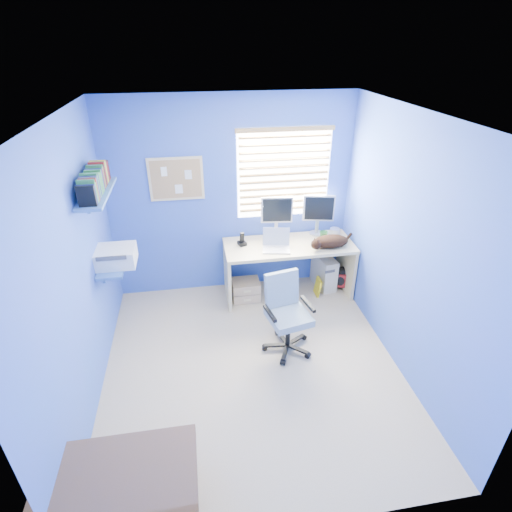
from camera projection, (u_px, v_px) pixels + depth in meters
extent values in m
cube|color=tan|center=(252.00, 366.00, 4.18)|extent=(3.00, 3.20, 0.00)
cube|color=white|center=(250.00, 117.00, 2.96)|extent=(3.00, 3.20, 0.00)
cube|color=blue|center=(232.00, 199.00, 4.95)|extent=(3.00, 0.01, 2.50)
cube|color=blue|center=(296.00, 407.00, 2.19)|extent=(3.00, 0.01, 2.50)
cube|color=blue|center=(75.00, 277.00, 3.36)|extent=(0.01, 3.20, 2.50)
cube|color=blue|center=(407.00, 250.00, 3.78)|extent=(0.01, 3.20, 2.50)
cube|color=#CCB590|center=(288.00, 270.00, 5.18)|extent=(1.62, 0.65, 0.74)
cube|color=silver|center=(276.00, 242.00, 4.82)|extent=(0.37, 0.32, 0.22)
cube|color=silver|center=(276.00, 217.00, 5.08)|extent=(0.41, 0.16, 0.54)
cube|color=silver|center=(318.00, 215.00, 5.12)|extent=(0.42, 0.20, 0.54)
cube|color=black|center=(242.00, 239.00, 4.94)|extent=(0.12, 0.13, 0.17)
imported|color=#2C7038|center=(324.00, 235.00, 5.11)|extent=(0.10, 0.09, 0.10)
cylinder|color=silver|center=(335.00, 231.00, 5.25)|extent=(0.13, 0.13, 0.07)
ellipsoid|color=black|center=(331.00, 241.00, 4.90)|extent=(0.49, 0.36, 0.16)
cube|color=beige|center=(324.00, 271.00, 5.42)|extent=(0.26, 0.46, 0.45)
cube|color=tan|center=(246.00, 290.00, 5.19)|extent=(0.35, 0.28, 0.27)
cube|color=yellow|center=(318.00, 287.00, 5.27)|extent=(0.03, 0.17, 0.24)
ellipsoid|color=black|center=(342.00, 278.00, 5.39)|extent=(0.34, 0.30, 0.33)
cube|color=brown|center=(121.00, 507.00, 2.70)|extent=(1.02, 0.72, 0.49)
cylinder|color=black|center=(287.00, 346.00, 4.39)|extent=(0.60, 0.60, 0.06)
cylinder|color=black|center=(288.00, 332.00, 4.30)|extent=(0.06, 0.06, 0.34)
cube|color=#A6B8C4|center=(289.00, 317.00, 4.20)|extent=(0.49, 0.49, 0.08)
cube|color=#A6B8C4|center=(282.00, 289.00, 4.24)|extent=(0.38, 0.14, 0.39)
cube|color=white|center=(284.00, 173.00, 4.89)|extent=(1.15, 0.01, 1.10)
cube|color=tan|center=(284.00, 174.00, 4.86)|extent=(1.10, 0.03, 1.00)
cube|color=#CCB590|center=(176.00, 179.00, 4.70)|extent=(0.64, 0.02, 0.52)
cube|color=tan|center=(176.00, 179.00, 4.69)|extent=(0.58, 0.01, 0.46)
cube|color=#3D68AB|center=(113.00, 265.00, 4.18)|extent=(0.26, 0.55, 0.03)
cube|color=silver|center=(115.00, 256.00, 4.14)|extent=(0.42, 0.34, 0.18)
cube|color=#3D68AB|center=(97.00, 193.00, 3.79)|extent=(0.24, 0.90, 0.03)
cube|color=navy|center=(93.00, 180.00, 3.73)|extent=(0.15, 0.80, 0.22)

